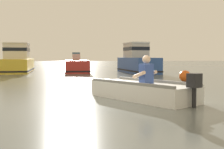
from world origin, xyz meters
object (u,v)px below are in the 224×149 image
Objects in this scene: moored_boat_yellow at (17,61)px; mooring_buoy at (185,76)px; rowboat_with_person at (140,90)px; moored_boat_red at (77,66)px; moored_boat_blue at (137,61)px.

moored_boat_yellow is 13.18m from mooring_buoy.
moored_boat_red is (-1.82, 13.57, 0.16)m from rowboat_with_person.
moored_boat_red is (4.37, -0.69, -0.38)m from moored_boat_yellow.
moored_boat_yellow reaches higher than mooring_buoy.
mooring_buoy is at bearing -45.01° from moored_boat_yellow.
rowboat_with_person is at bearing -82.37° from moored_boat_red.
moored_boat_yellow is at bearing 167.39° from moored_boat_blue.
moored_boat_blue is at bearing 78.87° from rowboat_with_person.
moored_boat_yellow is 1.32× the size of moored_boat_red.
moored_boat_red is at bearing 119.83° from mooring_buoy.
mooring_buoy is (3.12, 4.95, 0.01)m from rowboat_with_person.
moored_boat_blue is (2.43, 12.34, 0.55)m from rowboat_with_person.
rowboat_with_person is 12.59m from moored_boat_blue.
rowboat_with_person is 6.51× the size of mooring_buoy.
mooring_buoy is (0.70, -7.38, -0.54)m from moored_boat_blue.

